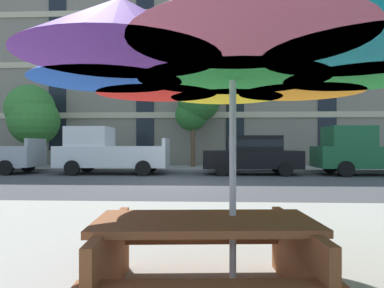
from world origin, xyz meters
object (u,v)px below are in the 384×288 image
at_px(pickup_white, 108,152).
at_px(street_tree_middle, 196,105).
at_px(sedan_black, 252,154).
at_px(picnic_table, 205,253).
at_px(pickup_green, 368,152).
at_px(street_tree_left, 32,115).
at_px(patio_umbrella, 233,56).

relative_size(pickup_white, street_tree_middle, 0.99).
bearing_deg(sedan_black, picnic_table, -99.09).
xyz_separation_m(sedan_black, pickup_green, (5.17, 0.00, 0.08)).
xyz_separation_m(pickup_white, pickup_green, (11.86, 0.00, 0.00)).
xyz_separation_m(pickup_green, street_tree_left, (-17.16, 3.11, 2.03)).
height_order(sedan_black, street_tree_left, street_tree_left).
height_order(street_tree_left, street_tree_middle, street_tree_middle).
relative_size(pickup_white, patio_umbrella, 1.44).
bearing_deg(pickup_green, sedan_black, -180.00).
xyz_separation_m(pickup_white, picnic_table, (4.63, -12.86, -0.54)).
bearing_deg(street_tree_left, pickup_green, -10.28).
bearing_deg(pickup_white, sedan_black, -0.00).
xyz_separation_m(pickup_white, patio_umbrella, (4.87, -12.70, 1.13)).
height_order(street_tree_left, picnic_table, street_tree_left).
xyz_separation_m(pickup_white, street_tree_left, (-5.30, 3.11, 2.03)).
distance_m(pickup_white, street_tree_middle, 6.05).
bearing_deg(street_tree_middle, picnic_table, -87.77).
height_order(pickup_green, street_tree_left, street_tree_left).
height_order(pickup_green, picnic_table, pickup_green).
height_order(street_tree_middle, patio_umbrella, street_tree_middle).
relative_size(street_tree_middle, patio_umbrella, 1.45).
relative_size(street_tree_left, picnic_table, 2.51).
distance_m(pickup_green, street_tree_left, 17.56).
bearing_deg(patio_umbrella, sedan_black, 81.86).
distance_m(pickup_green, street_tree_middle, 9.09).
xyz_separation_m(street_tree_left, street_tree_middle, (9.29, 0.62, 0.58)).
height_order(pickup_green, street_tree_middle, street_tree_middle).
xyz_separation_m(pickup_white, street_tree_middle, (3.99, 3.73, 2.61)).
height_order(street_tree_left, patio_umbrella, street_tree_left).
distance_m(pickup_green, picnic_table, 14.76).
height_order(street_tree_middle, picnic_table, street_tree_middle).
relative_size(sedan_black, street_tree_left, 0.92).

